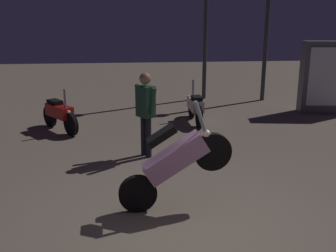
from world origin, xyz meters
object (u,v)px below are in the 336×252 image
at_px(motorcycle_pink_foreground, 175,162).
at_px(motorcycle_red_parked_right, 59,114).
at_px(motorcycle_white_parked_left, 195,107).
at_px(streetlamp_far, 206,3).
at_px(kiosk_billboard, 329,77).
at_px(person_bystander_far, 146,107).
at_px(streetlamp_near, 268,14).

relative_size(motorcycle_pink_foreground, motorcycle_red_parked_right, 1.19).
xyz_separation_m(motorcycle_white_parked_left, motorcycle_red_parked_right, (-3.50, -0.45, 0.00)).
distance_m(motorcycle_pink_foreground, streetlamp_far, 8.68).
bearing_deg(streetlamp_far, kiosk_billboard, -37.12).
bearing_deg(person_bystander_far, motorcycle_red_parked_right, 100.97).
bearing_deg(motorcycle_pink_foreground, kiosk_billboard, 44.03).
bearing_deg(streetlamp_far, person_bystander_far, -112.05).
bearing_deg(motorcycle_white_parked_left, person_bystander_far, 149.16).
xyz_separation_m(motorcycle_red_parked_right, streetlamp_far, (4.37, 3.67, 2.76)).
distance_m(motorcycle_pink_foreground, motorcycle_white_parked_left, 5.00).
xyz_separation_m(motorcycle_pink_foreground, motorcycle_white_parked_left, (1.15, 4.86, -0.31)).
xyz_separation_m(streetlamp_far, kiosk_billboard, (3.23, -2.45, -2.14)).
distance_m(person_bystander_far, streetlamp_far, 6.56).
bearing_deg(streetlamp_near, motorcycle_red_parked_right, -153.50).
xyz_separation_m(motorcycle_red_parked_right, person_bystander_far, (2.05, -2.07, 0.59)).
bearing_deg(person_bystander_far, motorcycle_white_parked_left, 26.34).
height_order(motorcycle_red_parked_right, streetlamp_far, streetlamp_far).
xyz_separation_m(streetlamp_near, kiosk_billboard, (1.29, -1.93, -1.81)).
bearing_deg(streetlamp_far, motorcycle_white_parked_left, -105.16).
bearing_deg(motorcycle_pink_foreground, motorcycle_white_parked_left, 73.77).
bearing_deg(streetlamp_near, motorcycle_pink_foreground, -117.68).
relative_size(motorcycle_white_parked_left, streetlamp_far, 0.33).
relative_size(motorcycle_white_parked_left, person_bystander_far, 0.97).
height_order(motorcycle_pink_foreground, motorcycle_white_parked_left, motorcycle_pink_foreground).
height_order(motorcycle_white_parked_left, kiosk_billboard, kiosk_billboard).
relative_size(motorcycle_pink_foreground, person_bystander_far, 0.97).
bearing_deg(streetlamp_near, person_bystander_far, -129.25).
xyz_separation_m(streetlamp_near, streetlamp_far, (-1.94, 0.52, 0.34)).
bearing_deg(streetlamp_far, streetlamp_near, -14.89).
relative_size(person_bystander_far, kiosk_billboard, 0.82).
distance_m(motorcycle_red_parked_right, streetlamp_far, 6.34).
bearing_deg(motorcycle_pink_foreground, streetlamp_near, 59.42).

